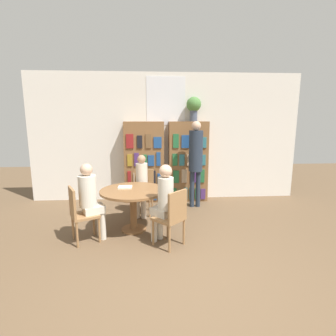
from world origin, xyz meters
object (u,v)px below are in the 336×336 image
Objects in this scene: bookshelf_left at (144,162)px; chair_left_side at (143,189)px; seated_reader_right at (163,199)px; bookshelf_right at (188,162)px; librarian_standing at (196,155)px; chair_far_side at (172,215)px; seated_reader_left at (141,183)px; reading_table at (133,197)px; seated_reader_back at (90,197)px; flower_vase at (194,106)px; chair_near_camera at (80,212)px.

bookshelf_left is 0.91m from chair_left_side.
bookshelf_right is at bearing 28.24° from seated_reader_right.
librarian_standing is at bearing 20.90° from seated_reader_right.
bookshelf_right is 1.48× the size of seated_reader_right.
bookshelf_left is at bearing -80.97° from chair_left_side.
chair_far_side is at bearing -109.74° from librarian_standing.
bookshelf_left is 1.52× the size of seated_reader_left.
bookshelf_left reaches higher than chair_left_side.
seated_reader_back reaches higher than reading_table.
reading_table is at bearing 90.00° from seated_reader_right.
seated_reader_right is 1.01× the size of seated_reader_back.
bookshelf_left is 1.04m from bookshelf_right.
chair_left_side is at bearing 120.17° from seated_reader_back.
seated_reader_left is (-1.19, -0.99, -1.54)m from flower_vase.
chair_near_camera is 1.34m from seated_reader_right.
flower_vase is 0.49× the size of reading_table.
seated_reader_left is (0.93, 1.11, 0.18)m from chair_near_camera.
seated_reader_right is at bearing -110.00° from flower_vase.
chair_near_camera is (-2.12, -2.10, -1.72)m from flower_vase.
chair_left_side is (-0.01, -0.80, -0.43)m from bookshelf_left.
seated_reader_back is at bearing 90.00° from chair_near_camera.
reading_table is at bearing 90.00° from chair_near_camera.
chair_left_side is 1.35m from librarian_standing.
seated_reader_back is at bearing 121.48° from chair_far_side.
seated_reader_back is (-0.80, -1.21, 0.22)m from chair_left_side.
bookshelf_left is at bearing 128.74° from chair_near_camera.
seated_reader_right is (-0.13, 0.13, 0.22)m from chair_far_side.
seated_reader_right is (0.50, -0.52, 0.12)m from reading_table.
reading_table is at bearing -137.38° from librarian_standing.
bookshelf_right is 1.48m from seated_reader_left.
chair_left_side is 1.47m from seated_reader_back.
bookshelf_left is at bearing 156.06° from librarian_standing.
chair_near_camera is 1.46m from chair_far_side.
chair_far_side is at bearing 120.36° from seated_reader_left.
librarian_standing is at bearing 25.92° from chair_far_side.
bookshelf_right reaches higher than seated_reader_right.
chair_near_camera is 1.00× the size of chair_left_side.
bookshelf_right is (1.04, 0.00, -0.00)m from bookshelf_left.
bookshelf_right is 2.93m from chair_near_camera.
bookshelf_left is 1.00× the size of bookshelf_right.
chair_left_side is at bearing -165.44° from librarian_standing.
bookshelf_left is 2.08× the size of chair_near_camera.
seated_reader_back reaches higher than seated_reader_left.
chair_near_camera reaches higher than reading_table.
seated_reader_back is 2.50m from librarian_standing.
librarian_standing reaches higher than chair_far_side.
seated_reader_right is at bearing 90.00° from chair_far_side.
seated_reader_right reaches higher than chair_left_side.
chair_left_side is at bearing 117.00° from chair_near_camera.
reading_table is at bearing -125.31° from bookshelf_right.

